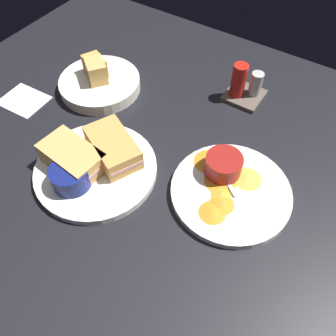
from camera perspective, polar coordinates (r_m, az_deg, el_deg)
The scene contains 13 objects.
ground_plane at distance 78.04cm, azimuth -8.22°, elevation 2.29°, with size 110.00×110.00×3.00cm, color black.
plate_sandwich_main at distance 73.00cm, azimuth -11.61°, elevation -0.42°, with size 25.54×25.54×1.60cm, color white.
sandwich_half_near at distance 72.22cm, azimuth -9.18°, elevation 3.42°, with size 15.02×12.55×4.80cm.
sandwich_half_far at distance 72.22cm, azimuth -15.63°, elevation 1.70°, with size 13.93×8.94×4.80cm.
ramekin_dark_sauce at distance 69.46cm, azimuth -15.96°, elevation -1.29°, with size 7.74×7.74×4.40cm.
spoon_by_dark_ramekin at distance 71.78cm, azimuth -11.40°, elevation -0.09°, with size 5.21×9.66×0.80cm.
plate_chips_companion at distance 69.56cm, azimuth 10.39°, elevation -3.96°, with size 24.01×24.01×1.60cm, color white.
ramekin_light_gravy at distance 69.38cm, azimuth 9.22°, elevation 0.54°, with size 7.50×7.50×4.35cm.
spoon_by_gravy_ramekin at distance 70.99cm, azimuth 8.66°, elevation -0.28°, with size 8.86×7.00×0.80cm.
plantain_chip_scatter at distance 69.05cm, azimuth 8.94°, elevation -2.60°, with size 17.24×18.19×0.60cm.
bread_basket_rear at distance 91.32cm, azimuth -11.37°, elevation 13.94°, with size 20.43×20.43×8.13cm.
condiment_caddy at distance 88.31cm, azimuth 12.59°, elevation 13.16°, with size 9.00×9.00×9.50cm.
paper_napkin_folded at distance 94.66cm, azimuth -22.72°, elevation 10.55°, with size 11.00×9.00×0.40cm, color white.
Camera 1 is at (36.10, -35.24, 58.04)cm, focal length 36.59 mm.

